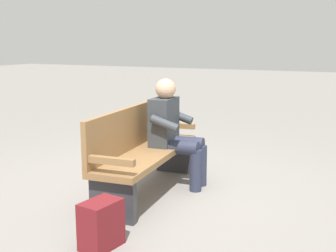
% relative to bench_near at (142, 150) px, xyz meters
% --- Properties ---
extents(ground_plane, '(40.00, 40.00, 0.00)m').
position_rel_bench_near_xyz_m(ground_plane, '(-0.01, 0.07, -0.46)').
color(ground_plane, gray).
extents(bench_near, '(1.83, 0.63, 0.90)m').
position_rel_bench_near_xyz_m(bench_near, '(0.00, 0.00, 0.00)').
color(bench_near, olive).
rests_on(bench_near, ground).
extents(person_seated, '(0.59, 0.60, 1.18)m').
position_rel_bench_near_xyz_m(person_seated, '(-0.34, 0.20, 0.17)').
color(person_seated, '#33383D').
rests_on(person_seated, ground).
extents(backpack, '(0.35, 0.29, 0.37)m').
position_rel_bench_near_xyz_m(backpack, '(1.25, 0.32, -0.27)').
color(backpack, maroon).
rests_on(backpack, ground).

